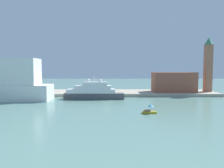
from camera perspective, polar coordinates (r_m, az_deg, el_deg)
ground at (r=83.18m, az=-1.16°, el=-5.03°), size 400.00×400.00×0.00m
quay_dock at (r=110.05m, az=-0.83°, el=-2.40°), size 110.00×22.45×1.44m
large_yacht at (r=92.55m, az=-4.88°, el=-2.25°), size 26.26×4.69×10.48m
small_motorboat at (r=63.69m, az=10.34°, el=-6.91°), size 4.28×1.90×2.76m
harbor_building at (r=112.63m, az=16.60°, el=0.51°), size 21.10×11.10×10.06m
bell_tower at (r=119.45m, az=24.92°, el=5.27°), size 4.47×4.47×27.90m
parked_car at (r=110.22m, az=-11.12°, el=-1.77°), size 3.80×1.86×1.45m
person_figure at (r=107.03m, az=-8.84°, el=-1.87°), size 0.36×0.36×1.54m
mooring_bollard at (r=100.42m, az=-2.69°, el=-2.39°), size 0.46×0.46×0.81m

